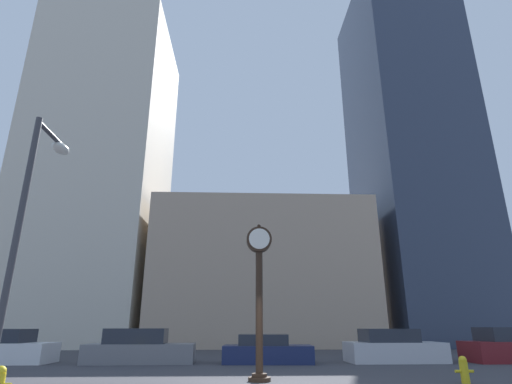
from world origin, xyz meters
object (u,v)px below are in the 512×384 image
street_clock (259,282)px  car_silver (393,348)px  car_white (5,349)px  fire_hydrant_far (464,369)px  street_lamp_left (32,207)px  car_grey (139,349)px  car_navy (267,351)px

street_clock → car_silver: street_clock is taller
street_clock → car_white: (-10.93, 6.29, -2.30)m
fire_hydrant_far → street_lamp_left: street_lamp_left is taller
street_clock → street_lamp_left: 6.90m
car_grey → fire_hydrant_far: (10.91, -6.75, -0.23)m
car_white → car_silver: bearing=0.6°
street_clock → car_navy: bearing=84.0°
fire_hydrant_far → street_lamp_left: bearing=-161.5°
car_grey → car_silver: car_grey is taller
car_white → fire_hydrant_far: car_white is taller
car_grey → fire_hydrant_far: size_ratio=6.49×
car_white → car_navy: (11.55, -0.38, -0.09)m
car_grey → car_navy: size_ratio=1.19×
car_silver → fire_hydrant_far: 6.83m
car_grey → car_navy: 5.63m
car_grey → car_silver: bearing=-2.0°
fire_hydrant_far → street_lamp_left: (-11.11, -3.71, 3.67)m
street_clock → car_navy: street_clock is taller
car_white → car_grey: 5.93m
fire_hydrant_far → car_white: bearing=157.5°
car_silver → street_lamp_left: bearing=-138.9°
street_clock → car_grey: 8.20m
car_navy → car_white: bearing=-178.8°
car_silver → street_lamp_left: street_lamp_left is taller
car_silver → fire_hydrant_far: size_ratio=5.85×
street_lamp_left → car_grey: bearing=88.9°
car_grey → car_silver: 11.38m
car_navy → car_silver: 5.76m
car_white → car_grey: bearing=-0.9°
street_clock → fire_hydrant_far: (5.91, -0.67, -2.53)m
street_lamp_left → street_clock: bearing=40.0°
street_clock → fire_hydrant_far: bearing=-6.5°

